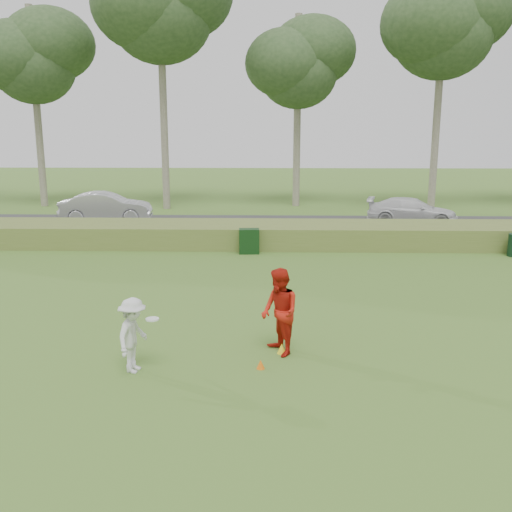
{
  "coord_description": "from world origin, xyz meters",
  "views": [
    {
      "loc": [
        0.42,
        -11.72,
        4.83
      ],
      "look_at": [
        0.0,
        4.0,
        1.3
      ],
      "focal_mm": 40.0,
      "sensor_mm": 36.0,
      "label": 1
    }
  ],
  "objects_px": {
    "cone_yellow": "(282,348)",
    "car_right": "(412,211)",
    "cone_orange": "(261,364)",
    "car_mid": "(106,207)",
    "utility_cabinet": "(249,241)",
    "player_white": "(133,335)",
    "player_red": "(280,312)"
  },
  "relations": [
    {
      "from": "player_red",
      "to": "cone_yellow",
      "type": "height_order",
      "value": "player_red"
    },
    {
      "from": "cone_yellow",
      "to": "car_right",
      "type": "distance_m",
      "value": 18.64
    },
    {
      "from": "car_mid",
      "to": "car_right",
      "type": "bearing_deg",
      "value": -97.71
    },
    {
      "from": "player_red",
      "to": "utility_cabinet",
      "type": "height_order",
      "value": "player_red"
    },
    {
      "from": "utility_cabinet",
      "to": "car_mid",
      "type": "height_order",
      "value": "car_mid"
    },
    {
      "from": "player_red",
      "to": "car_mid",
      "type": "distance_m",
      "value": 19.63
    },
    {
      "from": "player_red",
      "to": "cone_orange",
      "type": "bearing_deg",
      "value": -50.58
    },
    {
      "from": "cone_orange",
      "to": "player_red",
      "type": "bearing_deg",
      "value": 64.01
    },
    {
      "from": "player_red",
      "to": "cone_orange",
      "type": "height_order",
      "value": "player_red"
    },
    {
      "from": "player_red",
      "to": "car_mid",
      "type": "relative_size",
      "value": 0.41
    },
    {
      "from": "player_white",
      "to": "car_right",
      "type": "height_order",
      "value": "player_white"
    },
    {
      "from": "cone_orange",
      "to": "cone_yellow",
      "type": "bearing_deg",
      "value": 61.51
    },
    {
      "from": "player_red",
      "to": "cone_orange",
      "type": "relative_size",
      "value": 10.03
    },
    {
      "from": "utility_cabinet",
      "to": "player_white",
      "type": "bearing_deg",
      "value": -103.24
    },
    {
      "from": "player_white",
      "to": "cone_orange",
      "type": "height_order",
      "value": "player_white"
    },
    {
      "from": "player_red",
      "to": "cone_yellow",
      "type": "relative_size",
      "value": 8.47
    },
    {
      "from": "car_mid",
      "to": "player_red",
      "type": "bearing_deg",
      "value": -160.21
    },
    {
      "from": "cone_orange",
      "to": "car_mid",
      "type": "xyz_separation_m",
      "value": [
        -8.4,
        18.36,
        0.73
      ]
    },
    {
      "from": "player_red",
      "to": "car_right",
      "type": "bearing_deg",
      "value": 133.39
    },
    {
      "from": "player_white",
      "to": "car_mid",
      "type": "height_order",
      "value": "car_mid"
    },
    {
      "from": "player_white",
      "to": "cone_orange",
      "type": "xyz_separation_m",
      "value": [
        2.56,
        0.19,
        -0.68
      ]
    },
    {
      "from": "cone_orange",
      "to": "car_right",
      "type": "xyz_separation_m",
      "value": [
        7.39,
        18.12,
        0.62
      ]
    },
    {
      "from": "utility_cabinet",
      "to": "cone_orange",
      "type": "bearing_deg",
      "value": -90.25
    },
    {
      "from": "cone_yellow",
      "to": "car_mid",
      "type": "distance_m",
      "value": 19.65
    },
    {
      "from": "player_white",
      "to": "utility_cabinet",
      "type": "xyz_separation_m",
      "value": [
        1.9,
        11.26,
        -0.28
      ]
    },
    {
      "from": "utility_cabinet",
      "to": "cone_yellow",
      "type": "bearing_deg",
      "value": -87.48
    },
    {
      "from": "car_right",
      "to": "utility_cabinet",
      "type": "bearing_deg",
      "value": 145.13
    },
    {
      "from": "car_right",
      "to": "cone_yellow",
      "type": "bearing_deg",
      "value": 172.07
    },
    {
      "from": "car_right",
      "to": "player_red",
      "type": "bearing_deg",
      "value": 171.93
    },
    {
      "from": "cone_orange",
      "to": "car_right",
      "type": "height_order",
      "value": "car_right"
    },
    {
      "from": "cone_yellow",
      "to": "car_right",
      "type": "height_order",
      "value": "car_right"
    },
    {
      "from": "player_white",
      "to": "car_right",
      "type": "distance_m",
      "value": 20.83
    }
  ]
}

